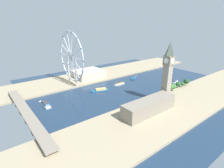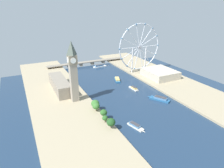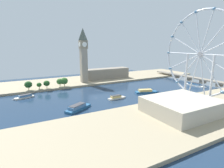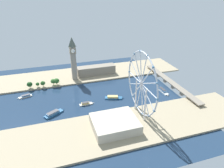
% 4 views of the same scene
% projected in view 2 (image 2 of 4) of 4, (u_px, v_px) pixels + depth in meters
% --- Properties ---
extents(ground_plane, '(378.87, 378.87, 0.00)m').
position_uv_depth(ground_plane, '(127.00, 96.00, 328.29)').
color(ground_plane, '#1E334C').
extents(riverbank_left, '(90.00, 520.00, 3.00)m').
position_uv_depth(riverbank_left, '(64.00, 108.00, 285.07)').
color(riverbank_left, tan).
rests_on(riverbank_left, ground_plane).
extents(riverbank_right, '(90.00, 520.00, 3.00)m').
position_uv_depth(riverbank_right, '(176.00, 84.00, 370.38)').
color(riverbank_right, tan).
rests_on(riverbank_right, ground_plane).
extents(clock_tower, '(13.15, 13.15, 90.83)m').
position_uv_depth(clock_tower, '(73.00, 71.00, 288.12)').
color(clock_tower, gray).
rests_on(clock_tower, riverbank_left).
extents(parliament_block, '(22.00, 84.93, 19.38)m').
position_uv_depth(parliament_block, '(60.00, 85.00, 339.51)').
color(parliament_block, gray).
rests_on(parliament_block, riverbank_left).
extents(tree_row_embankment, '(12.06, 62.24, 13.88)m').
position_uv_depth(tree_row_embankment, '(101.00, 111.00, 259.50)').
color(tree_row_embankment, '#513823').
rests_on(tree_row_embankment, riverbank_left).
extents(ferris_wheel, '(99.60, 3.20, 102.14)m').
position_uv_depth(ferris_wheel, '(140.00, 47.00, 417.33)').
color(ferris_wheel, silver).
rests_on(ferris_wheel, riverbank_right).
extents(riverside_hall, '(54.30, 62.70, 14.19)m').
position_uv_depth(riverside_hall, '(160.00, 73.00, 402.86)').
color(riverside_hall, '#BCB29E').
rests_on(riverside_hall, riverbank_right).
extents(river_bridge, '(190.87, 13.43, 8.11)m').
position_uv_depth(river_bridge, '(86.00, 62.00, 492.03)').
color(river_bridge, gray).
rests_on(river_bridge, ground_plane).
extents(tour_boat_0, '(23.75, 34.73, 6.05)m').
position_uv_depth(tour_boat_0, '(160.00, 99.00, 311.81)').
color(tour_boat_0, '#235684').
rests_on(tour_boat_0, ground_plane).
extents(tour_boat_1, '(6.69, 26.52, 5.14)m').
position_uv_depth(tour_boat_1, '(134.00, 88.00, 352.07)').
color(tour_boat_1, beige).
rests_on(tour_boat_1, ground_plane).
extents(tour_boat_2, '(12.11, 27.28, 4.59)m').
position_uv_depth(tour_boat_2, '(136.00, 126.00, 243.16)').
color(tour_boat_2, beige).
rests_on(tour_boat_2, ground_plane).
extents(tour_boat_3, '(36.91, 8.45, 5.81)m').
position_uv_depth(tour_boat_3, '(100.00, 66.00, 476.82)').
color(tour_boat_3, white).
rests_on(tour_boat_3, ground_plane).
extents(tour_boat_4, '(18.25, 35.97, 5.27)m').
position_uv_depth(tour_boat_4, '(117.00, 79.00, 392.82)').
color(tour_boat_4, '#235684').
rests_on(tour_boat_4, ground_plane).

